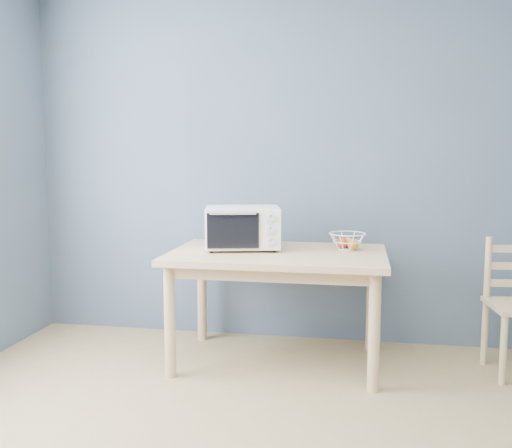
# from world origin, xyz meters

# --- Properties ---
(room) EXTENTS (4.01, 4.51, 2.61)m
(room) POSITION_xyz_m (0.00, 0.00, 1.30)
(room) COLOR #A3885A
(room) RESTS_ON ground
(dining_table) EXTENTS (1.40, 0.90, 0.75)m
(dining_table) POSITION_xyz_m (-0.05, 1.70, 0.65)
(dining_table) COLOR tan
(dining_table) RESTS_ON ground
(toaster_oven) EXTENTS (0.55, 0.45, 0.29)m
(toaster_oven) POSITION_xyz_m (-0.32, 1.74, 0.90)
(toaster_oven) COLOR white
(toaster_oven) RESTS_ON dining_table
(fruit_basket) EXTENTS (0.32, 0.32, 0.11)m
(fruit_basket) POSITION_xyz_m (0.39, 1.86, 0.81)
(fruit_basket) COLOR white
(fruit_basket) RESTS_ON dining_table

